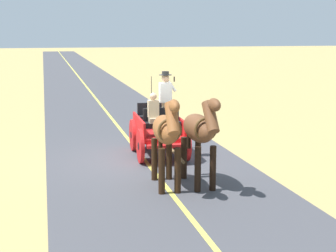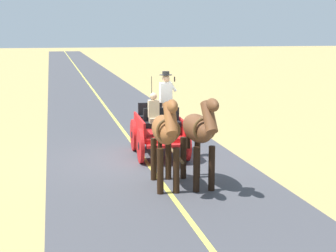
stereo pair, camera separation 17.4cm
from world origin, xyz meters
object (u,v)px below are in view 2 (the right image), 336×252
horse_near_side (199,131)px  traffic_cone (194,125)px  horse_drawn_carriage (159,129)px  horse_off_side (165,132)px

horse_near_side → traffic_cone: size_ratio=4.42×
horse_near_side → traffic_cone: horse_near_side is taller
horse_drawn_carriage → horse_off_side: bearing=80.5°
traffic_cone → horse_off_side: bearing=68.3°
horse_drawn_carriage → horse_off_side: size_ratio=2.04×
horse_off_side → traffic_cone: bearing=-111.7°
horse_off_side → traffic_cone: size_ratio=4.42×
horse_drawn_carriage → traffic_cone: 3.83m
horse_off_side → traffic_cone: 6.80m
horse_drawn_carriage → traffic_cone: horse_drawn_carriage is taller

